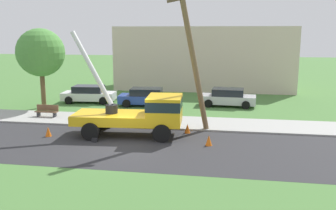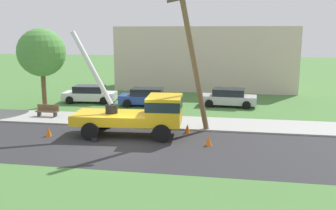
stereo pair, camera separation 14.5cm
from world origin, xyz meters
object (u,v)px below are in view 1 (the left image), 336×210
at_px(traffic_cone_curbside, 187,128).
at_px(roadside_tree_near, 41,53).
at_px(leaning_utility_pole, 193,56).
at_px(traffic_cone_ahead, 209,140).
at_px(traffic_cone_behind, 48,132).
at_px(parked_sedan_blue, 146,97).
at_px(parked_sedan_white, 89,94).
at_px(parked_sedan_silver, 228,97).
at_px(utility_truck, 142,112).
at_px(park_bench, 47,111).

distance_m(traffic_cone_curbside, roadside_tree_near, 13.90).
distance_m(leaning_utility_pole, traffic_cone_ahead, 5.16).
bearing_deg(traffic_cone_ahead, traffic_cone_behind, 178.55).
bearing_deg(parked_sedan_blue, traffic_cone_behind, -110.27).
xyz_separation_m(leaning_utility_pole, parked_sedan_white, (-9.59, 7.90, -3.85)).
relative_size(traffic_cone_ahead, parked_sedan_silver, 0.12).
height_order(traffic_cone_ahead, roadside_tree_near, roadside_tree_near).
bearing_deg(traffic_cone_curbside, roadside_tree_near, 155.11).
bearing_deg(parked_sedan_silver, traffic_cone_behind, -133.61).
height_order(utility_truck, leaning_utility_pole, leaning_utility_pole).
relative_size(parked_sedan_blue, roadside_tree_near, 0.73).
relative_size(traffic_cone_behind, traffic_cone_curbside, 1.00).
bearing_deg(park_bench, roadside_tree_near, 120.65).
height_order(traffic_cone_ahead, parked_sedan_silver, parked_sedan_silver).
height_order(utility_truck, roadside_tree_near, roadside_tree_near).
distance_m(traffic_cone_curbside, parked_sedan_silver, 8.88).
bearing_deg(parked_sedan_white, park_bench, -97.37).
distance_m(traffic_cone_behind, roadside_tree_near, 9.62).
relative_size(utility_truck, traffic_cone_ahead, 12.36).
xyz_separation_m(parked_sedan_silver, roadside_tree_near, (-14.36, -2.97, 3.60)).
relative_size(leaning_utility_pole, parked_sedan_white, 1.96).
bearing_deg(parked_sedan_blue, utility_truck, -78.77).
relative_size(traffic_cone_behind, roadside_tree_near, 0.09).
distance_m(traffic_cone_curbside, park_bench, 10.39).
relative_size(traffic_cone_behind, parked_sedan_white, 0.12).
bearing_deg(leaning_utility_pole, utility_truck, -153.83).
bearing_deg(parked_sedan_silver, parked_sedan_white, -178.49).
xyz_separation_m(utility_truck, parked_sedan_blue, (-1.72, 8.66, -0.70)).
relative_size(utility_truck, roadside_tree_near, 1.12).
relative_size(parked_sedan_blue, parked_sedan_silver, 1.00).
height_order(utility_truck, park_bench, utility_truck).
bearing_deg(traffic_cone_curbside, park_bench, 167.08).
bearing_deg(parked_sedan_silver, parked_sedan_blue, -172.22).
bearing_deg(park_bench, parked_sedan_white, 82.63).
bearing_deg(parked_sedan_silver, leaning_utility_pole, -104.11).
distance_m(parked_sedan_blue, parked_sedan_silver, 6.58).
distance_m(traffic_cone_ahead, parked_sedan_silver, 10.89).
bearing_deg(parked_sedan_white, roadside_tree_near, -135.48).
height_order(parked_sedan_white, parked_sedan_blue, same).
xyz_separation_m(utility_truck, traffic_cone_curbside, (2.51, 0.98, -1.13)).
bearing_deg(traffic_cone_curbside, traffic_cone_ahead, -58.38).
distance_m(traffic_cone_behind, traffic_cone_curbside, 8.08).
bearing_deg(parked_sedan_blue, traffic_cone_ahead, -60.52).
bearing_deg(parked_sedan_white, traffic_cone_behind, -81.49).
distance_m(parked_sedan_white, parked_sedan_blue, 5.16).
relative_size(leaning_utility_pole, traffic_cone_ahead, 15.83).
distance_m(park_bench, roadside_tree_near, 5.41).
bearing_deg(traffic_cone_behind, parked_sedan_blue, 69.73).
bearing_deg(parked_sedan_white, traffic_cone_curbside, -41.45).
bearing_deg(traffic_cone_behind, utility_truck, 11.25).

